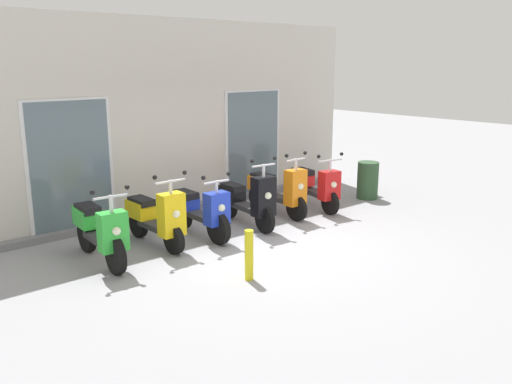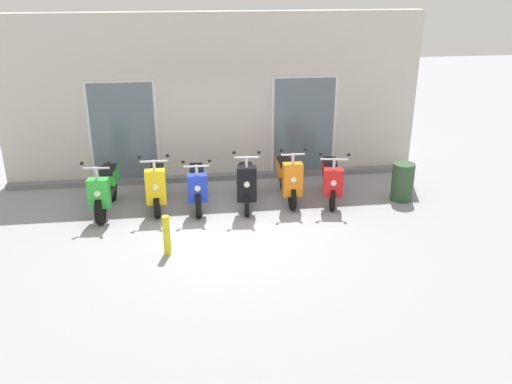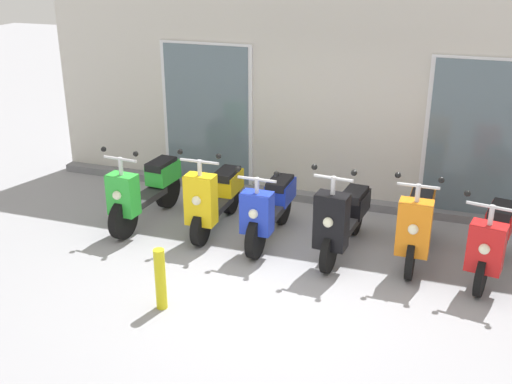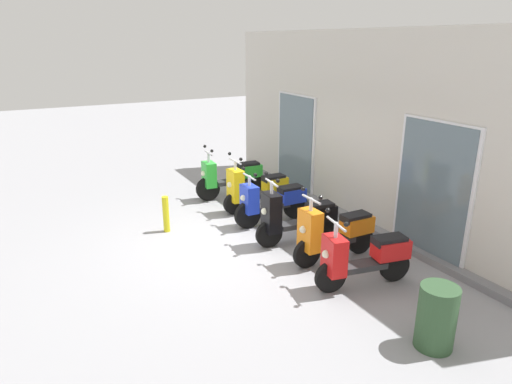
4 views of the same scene
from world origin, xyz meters
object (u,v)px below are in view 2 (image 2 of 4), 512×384
object	(u,v)px
curb_bollard	(167,235)
scooter_red	(331,178)
scooter_yellow	(157,185)
trash_bin	(403,182)
scooter_black	(246,182)
scooter_blue	(197,185)
scooter_green	(105,189)
scooter_orange	(288,177)

from	to	relation	value
curb_bollard	scooter_red	bearing A→B (deg)	29.81
scooter_yellow	curb_bollard	bearing A→B (deg)	-83.83
scooter_red	trash_bin	world-z (taller)	scooter_red
scooter_black	curb_bollard	xyz separation A→B (m)	(-1.56, -1.89, -0.15)
scooter_blue	scooter_black	world-z (taller)	scooter_black
scooter_green	scooter_red	size ratio (longest dim) A/B	1.10
scooter_black	scooter_orange	distance (m)	0.90
scooter_green	scooter_yellow	xyz separation A→B (m)	(1.00, 0.10, -0.00)
scooter_yellow	trash_bin	xyz separation A→B (m)	(5.03, -0.30, -0.08)
scooter_red	scooter_blue	bearing A→B (deg)	178.58
trash_bin	scooter_black	bearing A→B (deg)	177.14
scooter_yellow	curb_bollard	xyz separation A→B (m)	(0.22, -2.03, -0.13)
scooter_orange	curb_bollard	xyz separation A→B (m)	(-2.45, -2.03, -0.16)
scooter_green	scooter_orange	world-z (taller)	scooter_orange
scooter_black	curb_bollard	bearing A→B (deg)	-129.64
scooter_blue	scooter_orange	size ratio (longest dim) A/B	1.03
scooter_green	scooter_black	bearing A→B (deg)	-0.77
scooter_green	scooter_black	world-z (taller)	scooter_black
scooter_black	scooter_orange	world-z (taller)	scooter_black
scooter_yellow	scooter_red	size ratio (longest dim) A/B	1.01
scooter_orange	trash_bin	distance (m)	2.38
scooter_orange	trash_bin	world-z (taller)	scooter_orange
scooter_yellow	scooter_blue	xyz separation A→B (m)	(0.80, -0.05, -0.02)
scooter_orange	trash_bin	xyz separation A→B (m)	(2.35, -0.30, -0.11)
scooter_green	scooter_orange	distance (m)	3.68
curb_bollard	scooter_orange	bearing A→B (deg)	39.62
scooter_blue	scooter_black	xyz separation A→B (m)	(0.98, -0.09, 0.04)
scooter_orange	trash_bin	bearing A→B (deg)	-7.36
scooter_red	trash_bin	distance (m)	1.49
scooter_yellow	scooter_red	world-z (taller)	scooter_yellow
scooter_yellow	trash_bin	distance (m)	5.04
scooter_green	scooter_blue	bearing A→B (deg)	1.53
scooter_blue	scooter_orange	bearing A→B (deg)	1.74
trash_bin	curb_bollard	world-z (taller)	trash_bin
scooter_yellow	scooter_blue	size ratio (longest dim) A/B	0.95
trash_bin	curb_bollard	size ratio (longest dim) A/B	1.13
scooter_green	trash_bin	size ratio (longest dim) A/B	2.11
curb_bollard	scooter_black	bearing A→B (deg)	50.36
scooter_green	trash_bin	xyz separation A→B (m)	(6.03, -0.20, -0.08)
scooter_yellow	trash_bin	bearing A→B (deg)	-3.42
scooter_black	trash_bin	bearing A→B (deg)	-2.86
scooter_green	scooter_yellow	world-z (taller)	scooter_yellow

